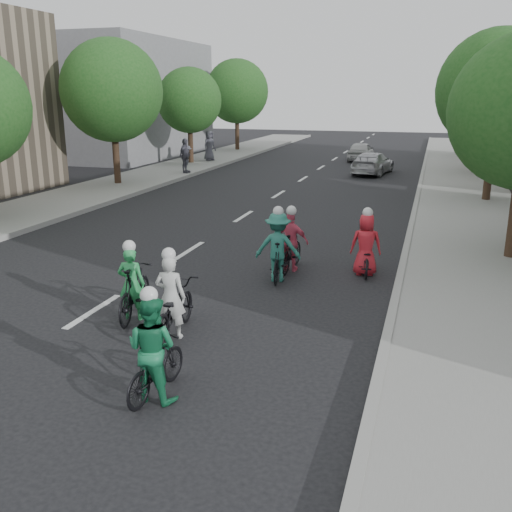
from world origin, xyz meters
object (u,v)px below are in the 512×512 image
at_px(cyclist_5, 366,251).
at_px(spectator_0, 187,159).
at_px(cyclist_0, 173,306).
at_px(follow_car_lead, 373,163).
at_px(spectator_2, 209,146).
at_px(follow_car_trail, 361,151).
at_px(spectator_1, 185,156).
at_px(cyclist_3, 154,356).
at_px(cyclist_2, 291,247).
at_px(cyclist_4, 278,252).
at_px(cyclist_1, 134,289).

xyz_separation_m(cyclist_5, spectator_0, (-11.64, 15.24, 0.30)).
distance_m(cyclist_0, cyclist_5, 5.76).
relative_size(cyclist_0, follow_car_lead, 0.48).
height_order(follow_car_lead, spectator_2, spectator_2).
bearing_deg(follow_car_trail, cyclist_0, 90.69).
xyz_separation_m(cyclist_5, spectator_1, (-11.66, 15.01, 0.49)).
bearing_deg(cyclist_3, cyclist_2, -87.39).
bearing_deg(spectator_2, follow_car_lead, -78.90).
bearing_deg(follow_car_trail, follow_car_lead, 103.06).
relative_size(follow_car_trail, spectator_1, 1.97).
bearing_deg(cyclist_3, cyclist_5, -101.76).
bearing_deg(spectator_1, follow_car_trail, -36.16).
xyz_separation_m(cyclist_3, spectator_1, (-9.37, 22.09, 0.42)).
relative_size(follow_car_lead, spectator_0, 2.82).
relative_size(follow_car_trail, spectator_0, 2.49).
height_order(follow_car_lead, follow_car_trail, follow_car_trail).
distance_m(cyclist_4, follow_car_trail, 26.29).
relative_size(follow_car_lead, spectator_1, 2.23).
height_order(cyclist_1, follow_car_lead, cyclist_1).
distance_m(cyclist_5, spectator_1, 19.01).
distance_m(cyclist_0, follow_car_trail, 30.05).
height_order(cyclist_3, follow_car_lead, cyclist_3).
distance_m(cyclist_4, cyclist_5, 2.28).
bearing_deg(spectator_1, cyclist_0, -153.21).
height_order(cyclist_0, follow_car_lead, cyclist_0).
distance_m(follow_car_trail, spectator_1, 13.12).
relative_size(cyclist_5, spectator_0, 1.16).
relative_size(cyclist_4, spectator_0, 1.24).
distance_m(cyclist_1, cyclist_5, 6.00).
bearing_deg(cyclist_2, cyclist_4, 85.28).
height_order(follow_car_trail, spectator_1, spectator_1).
bearing_deg(cyclist_0, cyclist_5, -126.58).
bearing_deg(spectator_2, cyclist_2, -130.23).
bearing_deg(spectator_2, cyclist_1, -138.55).
bearing_deg(follow_car_lead, cyclist_2, 98.23).
relative_size(cyclist_2, spectator_1, 0.91).
bearing_deg(cyclist_1, cyclist_2, -129.04).
relative_size(spectator_0, spectator_1, 0.79).
relative_size(cyclist_0, spectator_0, 1.34).
height_order(cyclist_1, spectator_0, cyclist_1).
bearing_deg(cyclist_2, spectator_0, -55.02).
xyz_separation_m(cyclist_4, follow_car_lead, (0.13, 19.89, -0.11)).
bearing_deg(cyclist_3, cyclist_4, -86.82).
distance_m(cyclist_2, follow_car_lead, 19.02).
height_order(cyclist_5, spectator_1, spectator_1).
height_order(cyclist_4, cyclist_5, cyclist_4).
bearing_deg(cyclist_1, follow_car_trail, -101.52).
bearing_deg(cyclist_2, cyclist_0, 79.00).
xyz_separation_m(cyclist_2, spectator_2, (-10.75, 21.29, 0.48)).
xyz_separation_m(follow_car_lead, spectator_2, (-10.77, 2.26, 0.49)).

